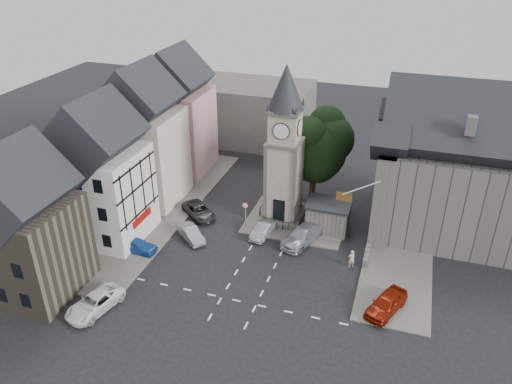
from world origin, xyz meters
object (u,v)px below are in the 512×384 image
(stone_shelter, at_px, (328,216))
(car_west_blue, at_px, (136,245))
(pedestrian, at_px, (351,259))
(car_east_red, at_px, (386,303))
(clock_tower, at_px, (285,148))

(stone_shelter, xyz_separation_m, car_west_blue, (-16.30, -9.34, -0.87))
(stone_shelter, bearing_deg, pedestrian, -59.81)
(stone_shelter, relative_size, pedestrian, 2.46)
(car_west_blue, bearing_deg, car_east_red, -91.96)
(pedestrian, bearing_deg, car_east_red, 93.20)
(clock_tower, bearing_deg, stone_shelter, -5.84)
(stone_shelter, xyz_separation_m, car_east_red, (6.70, -10.50, -0.78))
(clock_tower, bearing_deg, pedestrian, -36.83)
(car_east_red, height_order, pedestrian, pedestrian)
(stone_shelter, height_order, pedestrian, stone_shelter)
(clock_tower, distance_m, pedestrian, 12.35)
(car_east_red, bearing_deg, car_west_blue, -159.10)
(stone_shelter, distance_m, pedestrian, 6.40)
(car_west_blue, bearing_deg, pedestrian, -77.94)
(stone_shelter, distance_m, car_west_blue, 18.81)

